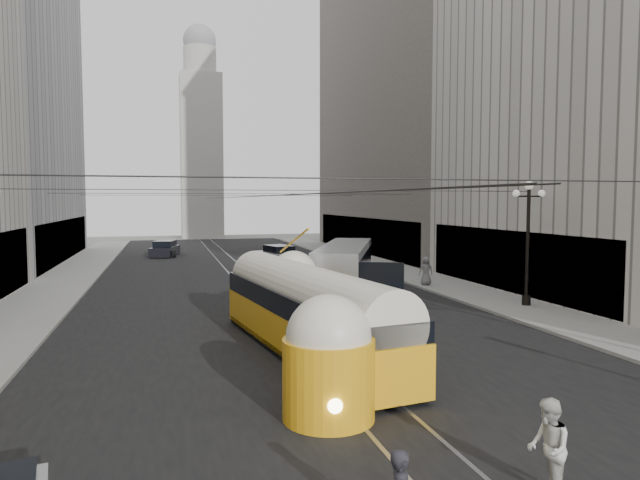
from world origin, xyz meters
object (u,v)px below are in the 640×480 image
streetcar (306,311)px  pedestrian_sidewalk_right (426,271)px  pedestrian_crossing_b (548,448)px  city_bus (345,267)px

streetcar → pedestrian_sidewalk_right: (11.15, 13.34, -0.53)m
pedestrian_crossing_b → pedestrian_sidewalk_right: 25.83m
city_bus → pedestrian_crossing_b: (-3.28, -22.79, -0.69)m
city_bus → pedestrian_crossing_b: size_ratio=6.53×
pedestrian_crossing_b → city_bus: bearing=-162.9°
city_bus → streetcar: bearing=-113.9°
city_bus → pedestrian_sidewalk_right: size_ratio=6.67×
streetcar → pedestrian_sidewalk_right: size_ratio=8.15×
pedestrian_crossing_b → pedestrian_sidewalk_right: bearing=-175.4°
pedestrian_crossing_b → pedestrian_sidewalk_right: pedestrian_sidewalk_right is taller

